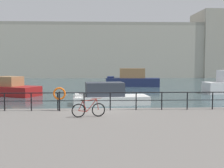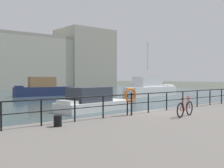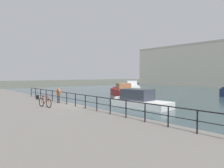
% 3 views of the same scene
% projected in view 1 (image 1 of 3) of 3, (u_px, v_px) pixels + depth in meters
% --- Properties ---
extents(ground_plane, '(240.00, 240.00, 0.00)m').
position_uv_depth(ground_plane, '(96.00, 120.00, 18.15)').
color(ground_plane, '#4C5147').
extents(water_basin, '(80.00, 60.00, 0.01)m').
position_uv_depth(water_basin, '(98.00, 84.00, 48.24)').
color(water_basin, '#33474C').
rests_on(water_basin, ground_plane).
extents(quay_promenade, '(56.00, 13.00, 0.75)m').
position_uv_depth(quay_promenade, '(95.00, 143.00, 11.65)').
color(quay_promenade, slate).
rests_on(quay_promenade, ground_plane).
extents(harbor_building, '(75.23, 11.44, 15.54)m').
position_uv_depth(harbor_building, '(125.00, 51.00, 69.95)').
color(harbor_building, '#B2AD9E').
rests_on(harbor_building, ground_plane).
extents(moored_harbor_tender, '(6.61, 3.15, 1.88)m').
position_uv_depth(moored_harbor_tender, '(108.00, 96.00, 24.91)').
color(moored_harbor_tender, white).
rests_on(moored_harbor_tender, water_basin).
extents(moored_cabin_cruiser, '(7.91, 2.73, 2.69)m').
position_uv_depth(moored_cabin_cruiser, '(132.00, 80.00, 42.91)').
color(moored_cabin_cruiser, navy).
rests_on(moored_cabin_cruiser, water_basin).
extents(moored_blue_motorboat, '(7.50, 5.61, 2.05)m').
position_uv_depth(moored_blue_motorboat, '(8.00, 89.00, 31.63)').
color(moored_blue_motorboat, maroon).
rests_on(moored_blue_motorboat, water_basin).
extents(quay_railing, '(23.34, 0.07, 1.08)m').
position_uv_depth(quay_railing, '(123.00, 98.00, 17.37)').
color(quay_railing, black).
rests_on(quay_railing, quay_promenade).
extents(parked_bicycle, '(1.75, 0.40, 0.98)m').
position_uv_depth(parked_bicycle, '(89.00, 110.00, 15.19)').
color(parked_bicycle, black).
rests_on(parked_bicycle, quay_promenade).
extents(life_ring_stand, '(0.75, 0.16, 1.40)m').
position_uv_depth(life_ring_stand, '(59.00, 94.00, 17.06)').
color(life_ring_stand, black).
rests_on(life_ring_stand, quay_promenade).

